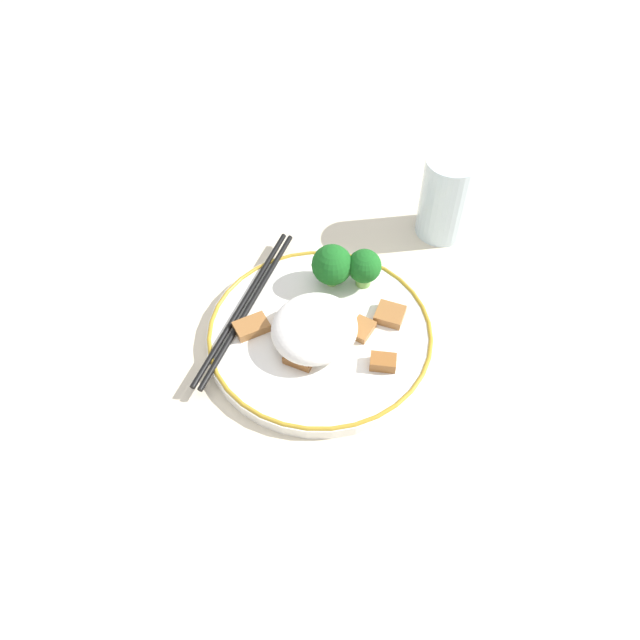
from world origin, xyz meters
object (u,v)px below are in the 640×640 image
plate (320,334)px  chopsticks (246,305)px  broccoli_back_center (332,265)px  broccoli_back_left (364,267)px  drinking_glass (447,197)px

plate → chopsticks: bearing=-84.3°
plate → broccoli_back_center: 0.08m
plate → chopsticks: chopsticks is taller
plate → chopsticks: (0.01, -0.09, 0.01)m
broccoli_back_left → drinking_glass: drinking_glass is taller
broccoli_back_left → broccoli_back_center: 0.04m
plate → chopsticks: 0.09m
broccoli_back_left → drinking_glass: size_ratio=0.45×
broccoli_back_left → chopsticks: (0.10, -0.10, -0.03)m
plate → broccoli_back_left: size_ratio=5.12×
broccoli_back_left → broccoli_back_center: size_ratio=0.91×
plate → drinking_glass: (-0.23, 0.05, 0.05)m
drinking_glass → plate: bearing=-12.7°
drinking_glass → broccoli_back_left: bearing=-16.1°
broccoli_back_left → drinking_glass: bearing=163.9°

